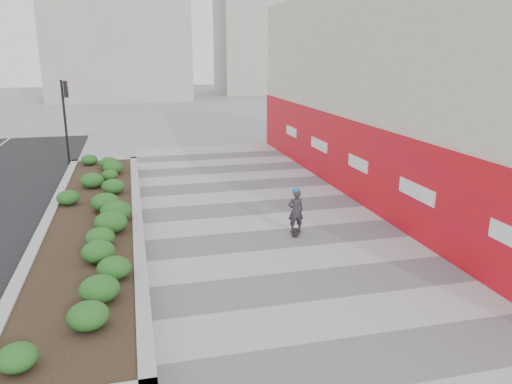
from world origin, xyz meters
TOP-DOWN VIEW (x-y plane):
  - ground at (0.00, 0.00)m, footprint 160.00×160.00m
  - walkway at (0.00, 3.00)m, footprint 8.00×36.00m
  - building at (6.98, 8.98)m, footprint 6.04×24.08m
  - planter at (-5.50, 7.00)m, footprint 3.00×18.00m
  - traffic_signal_near at (-7.23, 17.50)m, footprint 0.33×0.28m
  - distant_bldg_north_l at (-5.00, 55.00)m, footprint 16.00×12.00m
  - distant_bldg_north_r at (15.00, 60.00)m, footprint 14.00×10.00m
  - manhole_cover at (0.50, 3.00)m, footprint 0.44×0.44m
  - skateboarder at (0.61, 5.25)m, footprint 0.51×0.75m

SIDE VIEW (x-z plane):
  - ground at x=0.00m, z-range 0.00..0.00m
  - manhole_cover at x=0.50m, z-range 0.00..0.01m
  - walkway at x=0.00m, z-range 0.00..0.01m
  - planter at x=-5.50m, z-range -0.03..0.87m
  - skateboarder at x=0.61m, z-range 0.01..1.53m
  - traffic_signal_near at x=-7.23m, z-range 0.66..4.86m
  - building at x=6.98m, z-range -0.02..7.98m
  - distant_bldg_north_l at x=-5.00m, z-range 0.00..20.00m
  - distant_bldg_north_r at x=15.00m, z-range 0.00..24.00m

